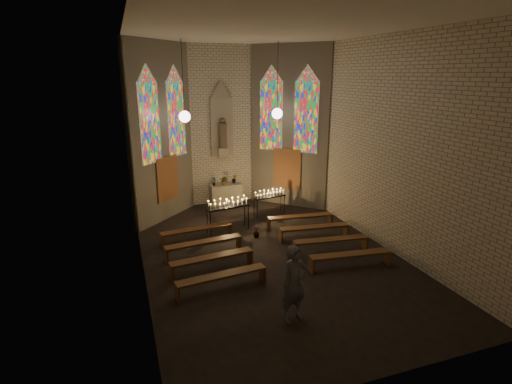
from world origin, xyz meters
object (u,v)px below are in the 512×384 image
Objects in this scene: aisle_flower_pot at (256,232)px; visitor at (294,284)px; votive_stand_left at (228,205)px; altar at (226,195)px; votive_stand_right at (269,195)px.

visitor is (-0.82, -5.13, 0.75)m from aisle_flower_pot.
votive_stand_left is at bearing 79.12° from visitor.
altar is 0.73× the size of visitor.
visitor is at bearing -100.21° from votive_stand_left.
visitor is at bearing -99.07° from aisle_flower_pot.
votive_stand_left is at bearing -161.59° from votive_stand_right.
votive_stand_left is 0.89× the size of visitor.
votive_stand_left reaches higher than votive_stand_right.
visitor is (-0.01, -6.05, -0.10)m from votive_stand_left.
altar is 0.96× the size of votive_stand_right.
votive_stand_right is 7.52m from visitor.
votive_stand_right is at bearing 18.69° from votive_stand_left.
votive_stand_right is (1.40, -1.85, 0.40)m from altar.
visitor reaches higher than aisle_flower_pot.
visitor is at bearing -116.85° from votive_stand_right.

